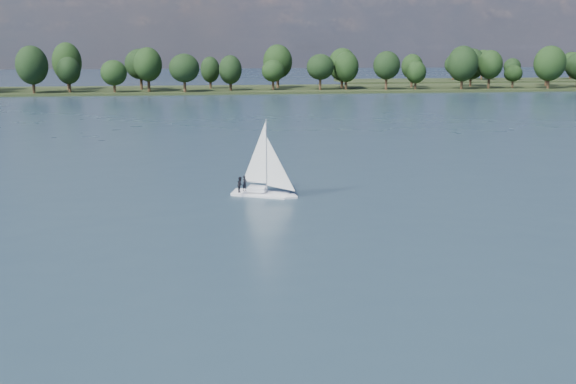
% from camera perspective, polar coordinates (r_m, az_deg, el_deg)
% --- Properties ---
extents(ground, '(700.00, 700.00, 0.00)m').
position_cam_1_polar(ground, '(115.60, -2.70, 5.40)').
color(ground, '#233342').
rests_on(ground, ground).
extents(far_shore, '(660.00, 40.00, 1.50)m').
position_cam_1_polar(far_shore, '(226.92, -5.22, 8.97)').
color(far_shore, black).
rests_on(far_shore, ground).
extents(sailboat, '(6.39, 4.21, 8.21)m').
position_cam_1_polar(sailboat, '(64.59, -2.47, 1.61)').
color(sailboat, white).
rests_on(sailboat, ground).
extents(treeline, '(563.15, 73.69, 17.60)m').
position_cam_1_polar(treeline, '(222.74, -6.69, 10.95)').
color(treeline, black).
rests_on(treeline, ground).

